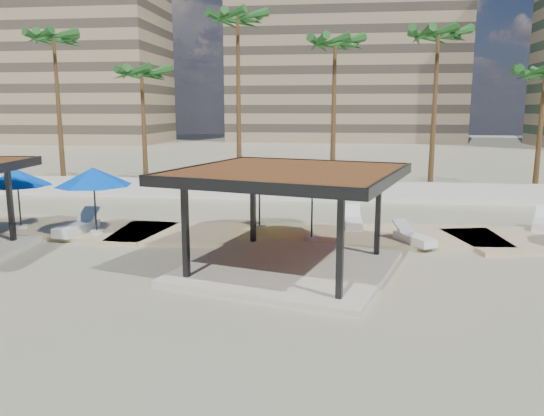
{
  "coord_description": "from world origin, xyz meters",
  "views": [
    {
      "loc": [
        3.36,
        -14.7,
        5.29
      ],
      "look_at": [
        0.76,
        5.98,
        1.4
      ],
      "focal_mm": 35.0,
      "sensor_mm": 36.0,
      "label": 1
    }
  ],
  "objects_px": {
    "umbrella_a": "(17,178)",
    "lounger_c": "(414,238)",
    "lounger_d": "(542,223)",
    "pavilion_central": "(289,210)",
    "lounger_b": "(353,222)",
    "umbrella_c": "(312,183)",
    "lounger_a": "(77,227)"
  },
  "relations": [
    {
      "from": "umbrella_a",
      "to": "lounger_c",
      "type": "distance_m",
      "value": 16.8
    },
    {
      "from": "lounger_d",
      "to": "umbrella_c",
      "type": "bearing_deg",
      "value": 131.46
    },
    {
      "from": "lounger_a",
      "to": "lounger_d",
      "type": "height_order",
      "value": "lounger_a"
    },
    {
      "from": "lounger_b",
      "to": "lounger_d",
      "type": "distance_m",
      "value": 8.25
    },
    {
      "from": "umbrella_c",
      "to": "lounger_a",
      "type": "distance_m",
      "value": 10.07
    },
    {
      "from": "umbrella_a",
      "to": "lounger_b",
      "type": "xyz_separation_m",
      "value": [
        14.39,
        2.23,
        -2.02
      ]
    },
    {
      "from": "pavilion_central",
      "to": "lounger_c",
      "type": "height_order",
      "value": "pavilion_central"
    },
    {
      "from": "umbrella_a",
      "to": "umbrella_c",
      "type": "bearing_deg",
      "value": -2.37
    },
    {
      "from": "lounger_b",
      "to": "lounger_d",
      "type": "xyz_separation_m",
      "value": [
        8.22,
        0.69,
        0.0
      ]
    },
    {
      "from": "umbrella_a",
      "to": "lounger_d",
      "type": "distance_m",
      "value": 22.89
    },
    {
      "from": "pavilion_central",
      "to": "lounger_c",
      "type": "bearing_deg",
      "value": 54.18
    },
    {
      "from": "umbrella_a",
      "to": "lounger_b",
      "type": "distance_m",
      "value": 14.7
    },
    {
      "from": "pavilion_central",
      "to": "umbrella_c",
      "type": "relative_size",
      "value": 2.42
    },
    {
      "from": "lounger_c",
      "to": "lounger_d",
      "type": "bearing_deg",
      "value": -91.8
    },
    {
      "from": "umbrella_c",
      "to": "lounger_c",
      "type": "height_order",
      "value": "umbrella_c"
    },
    {
      "from": "pavilion_central",
      "to": "lounger_d",
      "type": "xyz_separation_m",
      "value": [
        10.5,
        7.01,
        -1.65
      ]
    },
    {
      "from": "lounger_a",
      "to": "lounger_b",
      "type": "height_order",
      "value": "lounger_a"
    },
    {
      "from": "umbrella_c",
      "to": "lounger_a",
      "type": "relative_size",
      "value": 1.37
    },
    {
      "from": "umbrella_c",
      "to": "lounger_b",
      "type": "xyz_separation_m",
      "value": [
        1.7,
        2.76,
        -2.09
      ]
    },
    {
      "from": "lounger_b",
      "to": "lounger_c",
      "type": "xyz_separation_m",
      "value": [
        2.27,
        -2.72,
        -0.02
      ]
    },
    {
      "from": "umbrella_a",
      "to": "umbrella_c",
      "type": "height_order",
      "value": "umbrella_c"
    },
    {
      "from": "lounger_c",
      "to": "lounger_d",
      "type": "relative_size",
      "value": 0.88
    },
    {
      "from": "pavilion_central",
      "to": "umbrella_a",
      "type": "distance_m",
      "value": 12.79
    },
    {
      "from": "pavilion_central",
      "to": "lounger_b",
      "type": "bearing_deg",
      "value": 86.01
    },
    {
      "from": "pavilion_central",
      "to": "umbrella_a",
      "type": "height_order",
      "value": "pavilion_central"
    },
    {
      "from": "umbrella_a",
      "to": "lounger_b",
      "type": "height_order",
      "value": "umbrella_a"
    },
    {
      "from": "pavilion_central",
      "to": "lounger_a",
      "type": "xyz_separation_m",
      "value": [
        -9.27,
        3.62,
        -1.63
      ]
    },
    {
      "from": "pavilion_central",
      "to": "lounger_c",
      "type": "relative_size",
      "value": 4.07
    },
    {
      "from": "umbrella_a",
      "to": "lounger_a",
      "type": "bearing_deg",
      "value": -9.4
    },
    {
      "from": "lounger_c",
      "to": "umbrella_a",
      "type": "bearing_deg",
      "value": 56.72
    },
    {
      "from": "umbrella_a",
      "to": "lounger_d",
      "type": "bearing_deg",
      "value": 7.36
    },
    {
      "from": "umbrella_a",
      "to": "lounger_c",
      "type": "relative_size",
      "value": 1.78
    }
  ]
}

